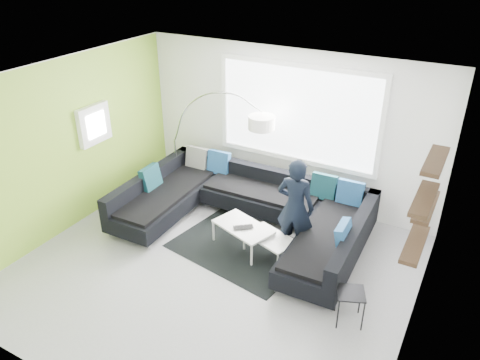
# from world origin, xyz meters

# --- Properties ---
(ground) EXTENTS (5.50, 5.50, 0.00)m
(ground) POSITION_xyz_m (0.00, 0.00, 0.00)
(ground) COLOR gray
(ground) RESTS_ON ground
(room_shell) EXTENTS (5.54, 5.04, 2.82)m
(room_shell) POSITION_xyz_m (0.04, 0.21, 1.81)
(room_shell) COLOR white
(room_shell) RESTS_ON ground
(sectional_sofa) EXTENTS (3.96, 2.51, 0.84)m
(sectional_sofa) POSITION_xyz_m (-0.11, 1.06, 0.37)
(sectional_sofa) COLOR black
(sectional_sofa) RESTS_ON ground
(rug) EXTENTS (2.26, 1.80, 0.01)m
(rug) POSITION_xyz_m (0.09, 0.67, 0.01)
(rug) COLOR black
(rug) RESTS_ON ground
(coffee_table) EXTENTS (1.36, 1.04, 0.39)m
(coffee_table) POSITION_xyz_m (0.33, 0.73, 0.20)
(coffee_table) COLOR white
(coffee_table) RESTS_ON ground
(arc_lamp) EXTENTS (1.96, 0.65, 2.09)m
(arc_lamp) POSITION_xyz_m (-1.92, 1.76, 1.04)
(arc_lamp) COLOR silver
(arc_lamp) RESTS_ON ground
(side_table) EXTENTS (0.44, 0.44, 0.47)m
(side_table) POSITION_xyz_m (2.05, -0.04, 0.23)
(side_table) COLOR black
(side_table) RESTS_ON ground
(person) EXTENTS (0.63, 0.47, 1.58)m
(person) POSITION_xyz_m (0.83, 1.01, 0.79)
(person) COLOR black
(person) RESTS_ON ground
(laptop) EXTENTS (0.50, 0.50, 0.02)m
(laptop) POSITION_xyz_m (0.16, 0.63, 0.40)
(laptop) COLOR black
(laptop) RESTS_ON coffee_table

